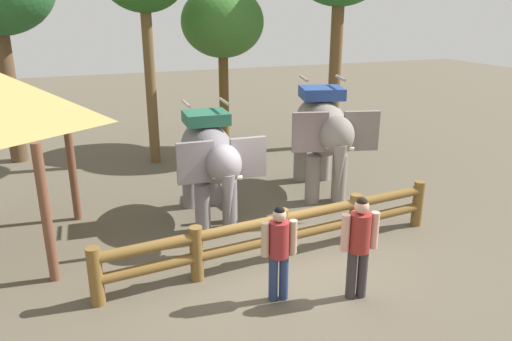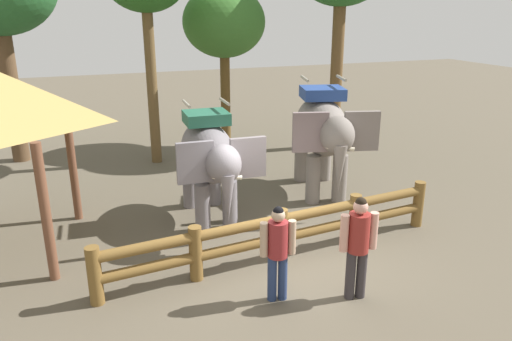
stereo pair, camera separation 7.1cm
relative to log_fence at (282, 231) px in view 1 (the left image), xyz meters
name	(u,v)px [view 1 (the left image)]	position (x,y,z in m)	size (l,w,h in m)	color
ground_plane	(287,264)	(0.00, -0.26, -0.61)	(60.00, 60.00, 0.00)	brown
log_fence	(282,231)	(0.00, 0.00, 0.00)	(7.27, 0.94, 1.05)	brown
elephant_near_left	(209,157)	(-0.80, 2.27, 0.95)	(1.84, 3.23, 2.77)	slate
elephant_center	(322,130)	(2.41, 2.95, 1.11)	(2.35, 3.65, 3.06)	gray
tourist_woman_in_black	(279,247)	(-0.63, -1.29, 0.38)	(0.60, 0.38, 1.71)	navy
tourist_man_in_blue	(359,241)	(0.65, -1.70, 0.46)	(0.65, 0.41, 1.84)	#332E30
tree_far_left	(222,24)	(1.47, 8.40, 3.59)	(2.76, 2.76, 5.42)	brown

